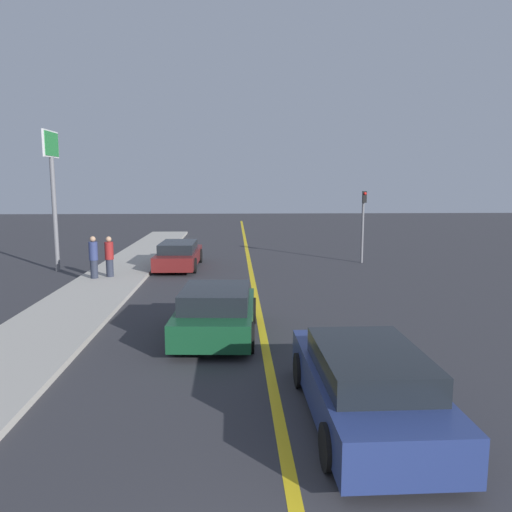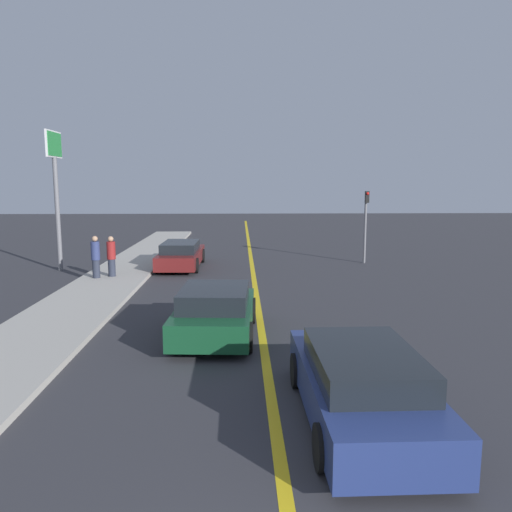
# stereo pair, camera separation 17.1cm
# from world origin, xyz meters

# --- Properties ---
(road_center_line) EXTENTS (0.20, 60.00, 0.01)m
(road_center_line) POSITION_xyz_m (0.00, 18.00, 0.00)
(road_center_line) COLOR gold
(road_center_line) RESTS_ON ground_plane
(sidewalk_left) EXTENTS (2.66, 35.75, 0.15)m
(sidewalk_left) POSITION_xyz_m (-5.64, 17.87, 0.08)
(sidewalk_left) COLOR #ADA89E
(sidewalk_left) RESTS_ON ground_plane
(car_near_right_lane) EXTENTS (1.96, 4.56, 1.30)m
(car_near_right_lane) POSITION_xyz_m (1.41, 5.11, 0.64)
(car_near_right_lane) COLOR navy
(car_near_right_lane) RESTS_ON ground_plane
(car_ahead_center) EXTENTS (2.16, 4.01, 1.30)m
(car_ahead_center) POSITION_xyz_m (-1.20, 9.77, 0.64)
(car_ahead_center) COLOR #144728
(car_ahead_center) RESTS_ON ground_plane
(car_far_distant) EXTENTS (1.93, 4.73, 1.22)m
(car_far_distant) POSITION_xyz_m (-3.28, 20.22, 0.60)
(car_far_distant) COLOR maroon
(car_far_distant) RESTS_ON ground_plane
(pedestrian_near_curb) EXTENTS (0.34, 0.34, 1.67)m
(pedestrian_near_curb) POSITION_xyz_m (-6.26, 17.06, 0.99)
(pedestrian_near_curb) COLOR #282D3D
(pedestrian_near_curb) RESTS_ON sidewalk_left
(pedestrian_mid_group) EXTENTS (0.34, 0.34, 1.62)m
(pedestrian_mid_group) POSITION_xyz_m (-5.73, 17.39, 0.96)
(pedestrian_mid_group) COLOR #282D3D
(pedestrian_mid_group) RESTS_ON sidewalk_left
(traffic_light) EXTENTS (0.18, 0.40, 3.48)m
(traffic_light) POSITION_xyz_m (5.50, 21.25, 2.18)
(traffic_light) COLOR slate
(traffic_light) RESTS_ON ground_plane
(roadside_sign) EXTENTS (0.20, 1.71, 6.09)m
(roadside_sign) POSITION_xyz_m (-8.57, 19.63, 4.44)
(roadside_sign) COLOR slate
(roadside_sign) RESTS_ON ground_plane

